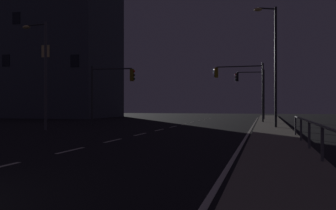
# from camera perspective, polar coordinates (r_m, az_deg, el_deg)

# --- Properties ---
(ground_plane) EXTENTS (112.00, 112.00, 0.00)m
(ground_plane) POSITION_cam_1_polar(r_m,az_deg,el_deg) (22.23, -3.77, -4.33)
(ground_plane) COLOR black
(ground_plane) RESTS_ON ground
(sidewalk_right) EXTENTS (2.36, 77.00, 0.14)m
(sidewalk_right) POSITION_cam_1_polar(r_m,az_deg,el_deg) (21.13, 15.68, -4.36)
(sidewalk_right) COLOR gray
(sidewalk_right) RESTS_ON ground
(lane_markings_center) EXTENTS (0.14, 50.00, 0.01)m
(lane_markings_center) POSITION_cam_1_polar(r_m,az_deg,el_deg) (25.57, -1.32, -3.76)
(lane_markings_center) COLOR silver
(lane_markings_center) RESTS_ON ground
(lane_edge_line) EXTENTS (0.14, 53.00, 0.01)m
(lane_edge_line) POSITION_cam_1_polar(r_m,az_deg,el_deg) (26.13, 12.28, -3.68)
(lane_edge_line) COLOR silver
(lane_edge_line) RESTS_ON ground
(traffic_light_near_left) EXTENTS (4.61, 0.42, 5.40)m
(traffic_light_near_left) POSITION_cam_1_polar(r_m,az_deg,el_deg) (36.00, 10.91, 3.64)
(traffic_light_near_left) COLOR #2D3033
(traffic_light_near_left) RESTS_ON sidewalk_right
(traffic_light_overhead_east) EXTENTS (3.58, 0.68, 4.84)m
(traffic_light_overhead_east) POSITION_cam_1_polar(r_m,az_deg,el_deg) (30.69, -8.51, 3.21)
(traffic_light_overhead_east) COLOR #2D3033
(traffic_light_overhead_east) RESTS_ON ground
(traffic_light_mid_right) EXTENTS (3.22, 0.54, 5.46)m
(traffic_light_mid_right) POSITION_cam_1_polar(r_m,az_deg,el_deg) (43.16, 12.44, 2.98)
(traffic_light_mid_right) COLOR #38383D
(traffic_light_mid_right) RESTS_ON sidewalk_right
(street_lamp_far_end) EXTENTS (1.56, 0.83, 8.37)m
(street_lamp_far_end) POSITION_cam_1_polar(r_m,az_deg,el_deg) (27.49, 15.48, 7.05)
(street_lamp_far_end) COLOR #2D3033
(street_lamp_far_end) RESTS_ON sidewalk_right
(street_lamp_median) EXTENTS (1.96, 0.45, 7.25)m
(street_lamp_median) POSITION_cam_1_polar(r_m,az_deg,el_deg) (26.88, -18.43, 5.71)
(street_lamp_median) COLOR #4C4C51
(street_lamp_median) RESTS_ON ground
(barrier_fence) EXTENTS (0.09, 18.99, 0.98)m
(barrier_fence) POSITION_cam_1_polar(r_m,az_deg,el_deg) (11.14, 22.18, -4.05)
(barrier_fence) COLOR #59595E
(barrier_fence) RESTS_ON sidewalk_right
(building_distant) EXTENTS (16.11, 11.89, 26.91)m
(building_distant) POSITION_cam_1_polar(r_m,az_deg,el_deg) (56.52, -16.68, 11.99)
(building_distant) COLOR #3D424C
(building_distant) RESTS_ON ground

